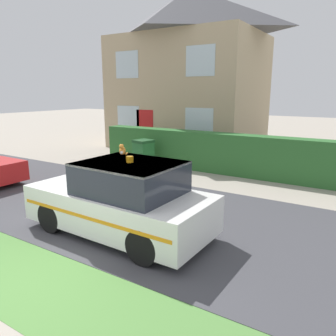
{
  "coord_description": "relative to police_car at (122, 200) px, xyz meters",
  "views": [
    {
      "loc": [
        4.41,
        -2.78,
        2.98
      ],
      "look_at": [
        0.02,
        4.21,
        1.05
      ],
      "focal_mm": 35.0,
      "sensor_mm": 36.0,
      "label": 1
    }
  ],
  "objects": [
    {
      "name": "lawn_verge",
      "position": [
        -0.12,
        -2.18,
        -0.76
      ],
      "size": [
        28.0,
        1.64,
        0.01
      ],
      "primitive_type": "cube",
      "color": "#568C42",
      "rests_on": "ground"
    },
    {
      "name": "house_left",
      "position": [
        -4.45,
        10.98,
        3.38
      ],
      "size": [
        7.76,
        5.63,
        8.12
      ],
      "color": "tan",
      "rests_on": "ground"
    },
    {
      "name": "ground_plane",
      "position": [
        -0.12,
        -2.24,
        -0.76
      ],
      "size": [
        80.0,
        80.0,
        0.0
      ],
      "primitive_type": "plane",
      "color": "#A89E8E"
    },
    {
      "name": "wheelie_bin",
      "position": [
        -3.19,
        5.1,
        -0.17
      ],
      "size": [
        0.77,
        0.78,
        1.16
      ],
      "rotation": [
        0.0,
        0.0,
        -0.22
      ],
      "color": "#23662D",
      "rests_on": "ground"
    },
    {
      "name": "police_car",
      "position": [
        0.0,
        0.0,
        0.0
      ],
      "size": [
        4.06,
        1.88,
        1.71
      ],
      "rotation": [
        0.0,
        0.0,
        3.12
      ],
      "color": "black",
      "rests_on": "road_strip"
    },
    {
      "name": "cat",
      "position": [
        0.02,
        0.03,
        1.06
      ],
      "size": [
        0.2,
        0.29,
        0.24
      ],
      "rotation": [
        0.0,
        0.0,
        5.21
      ],
      "color": "orange",
      "rests_on": "police_car"
    },
    {
      "name": "road_strip",
      "position": [
        -0.12,
        1.29,
        -0.75
      ],
      "size": [
        28.0,
        5.31,
        0.01
      ],
      "primitive_type": "cube",
      "color": "#424247",
      "rests_on": "ground"
    },
    {
      "name": "garden_hedge",
      "position": [
        -0.09,
        6.23,
        -0.02
      ],
      "size": [
        11.11,
        0.7,
        1.48
      ],
      "primitive_type": "cube",
      "color": "#2D662D",
      "rests_on": "ground"
    }
  ]
}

